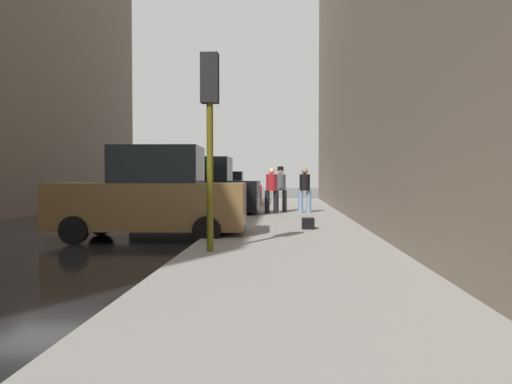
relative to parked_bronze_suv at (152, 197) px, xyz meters
name	(u,v)px	position (x,y,z in m)	size (l,w,h in m)	color
ground_plane	(46,239)	(-2.65, 0.01, -1.03)	(120.00, 120.00, 0.00)	black
sidewalk	(290,237)	(3.35, 0.01, -0.96)	(4.00, 40.00, 0.15)	gray
parked_bronze_suv	(152,197)	(0.00, 0.00, 0.00)	(4.66, 2.19, 2.25)	brown
parked_black_suv	(198,190)	(0.00, 6.52, 0.00)	(4.64, 2.13, 2.25)	black
parked_red_hatchback	(221,190)	(0.00, 13.13, -0.18)	(4.26, 2.18, 1.79)	#B2191E
fire_hydrant	(239,210)	(1.80, 3.39, -0.54)	(0.42, 0.22, 0.70)	red
traffic_light	(210,108)	(1.85, -2.83, 1.73)	(0.32, 0.32, 3.60)	#514C0F
pedestrian_with_beanie	(280,187)	(3.04, 7.70, 0.10)	(0.51, 0.42, 1.78)	#333338
pedestrian_in_jeans	(305,188)	(3.98, 7.33, 0.07)	(0.52, 0.46, 1.71)	#728CB2
pedestrian_in_red_jacket	(271,188)	(2.72, 6.75, 0.07)	(0.51, 0.43, 1.71)	black
duffel_bag	(308,223)	(3.83, 1.27, -0.74)	(0.32, 0.44, 0.28)	black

